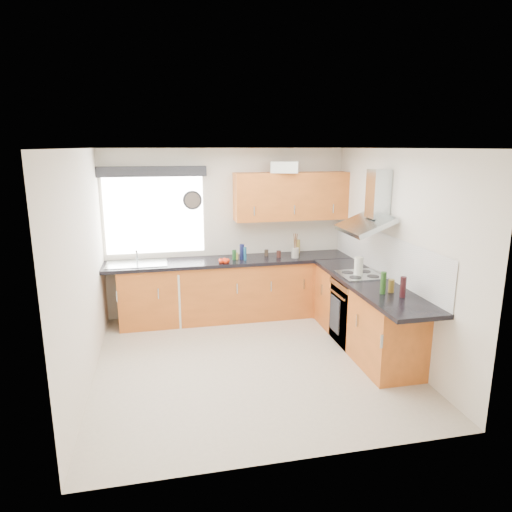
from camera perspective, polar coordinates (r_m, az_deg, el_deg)
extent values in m
plane|color=beige|center=(5.61, -0.69, -13.14)|extent=(3.60, 3.60, 0.00)
cube|color=white|center=(5.02, -0.77, 13.31)|extent=(3.60, 3.60, 0.02)
cube|color=silver|center=(6.91, -3.69, 2.91)|extent=(3.60, 0.02, 2.50)
cube|color=silver|center=(3.51, 5.15, -7.73)|extent=(3.60, 0.02, 2.50)
cube|color=silver|center=(5.14, -20.80, -1.66)|extent=(0.02, 3.60, 2.50)
cube|color=silver|center=(5.80, 17.00, 0.27)|extent=(0.02, 3.60, 2.50)
cube|color=silver|center=(6.78, -12.56, 4.98)|extent=(1.40, 0.02, 1.10)
cube|color=black|center=(6.63, -12.84, 10.26)|extent=(1.50, 0.18, 0.14)
cube|color=white|center=(6.06, 15.51, 0.26)|extent=(0.01, 3.00, 0.54)
cube|color=#AE541C|center=(6.82, -4.06, -4.36)|extent=(3.00, 0.58, 0.86)
cube|color=#AE541C|center=(7.19, 8.70, -3.52)|extent=(0.60, 0.60, 0.86)
cube|color=#AE541C|center=(6.03, 13.34, -7.15)|extent=(0.58, 2.10, 0.86)
cube|color=black|center=(6.70, -3.26, -0.62)|extent=(3.60, 0.62, 0.05)
cube|color=black|center=(5.75, 14.12, -3.41)|extent=(0.62, 2.42, 0.05)
cube|color=black|center=(6.15, 12.65, -6.73)|extent=(0.56, 0.58, 0.85)
cube|color=#ADB9BD|center=(6.00, 12.89, -2.31)|extent=(0.52, 0.52, 0.01)
cube|color=#AE541C|center=(6.86, 4.40, 7.47)|extent=(1.70, 0.35, 0.70)
cube|color=silver|center=(6.78, -11.42, -4.99)|extent=(0.62, 0.61, 0.79)
cylinder|color=black|center=(6.74, -7.94, 6.91)|extent=(0.28, 0.04, 0.28)
cube|color=silver|center=(6.69, 3.63, 11.03)|extent=(0.46, 0.39, 0.16)
cube|color=#BB5128|center=(6.89, 3.18, 10.87)|extent=(0.28, 0.26, 0.11)
cylinder|color=gray|center=(6.78, 4.92, 0.40)|extent=(0.13, 0.13, 0.15)
cylinder|color=silver|center=(5.95, 12.70, -1.28)|extent=(0.13, 0.13, 0.24)
cylinder|color=#131843|center=(6.67, -1.77, 0.54)|extent=(0.07, 0.07, 0.22)
cylinder|color=#18441C|center=(6.65, -2.73, 0.15)|extent=(0.06, 0.06, 0.14)
cylinder|color=#A79C39|center=(6.68, -2.53, -0.01)|extent=(0.07, 0.07, 0.10)
cylinder|color=#351813|center=(6.80, 2.86, 0.25)|extent=(0.07, 0.07, 0.10)
cylinder|color=#32261C|center=(6.88, 1.31, 0.40)|extent=(0.06, 0.06, 0.09)
cylinder|color=navy|center=(6.61, -1.38, 0.29)|extent=(0.04, 0.04, 0.19)
cylinder|color=#A78C39|center=(7.09, 5.25, 1.21)|extent=(0.06, 0.06, 0.21)
cylinder|color=#21491A|center=(5.30, 15.61, -3.26)|extent=(0.06, 0.06, 0.25)
cylinder|color=brown|center=(5.39, 16.55, -3.60)|extent=(0.07, 0.07, 0.15)
cylinder|color=#331216|center=(5.24, 17.90, -3.71)|extent=(0.06, 0.06, 0.23)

